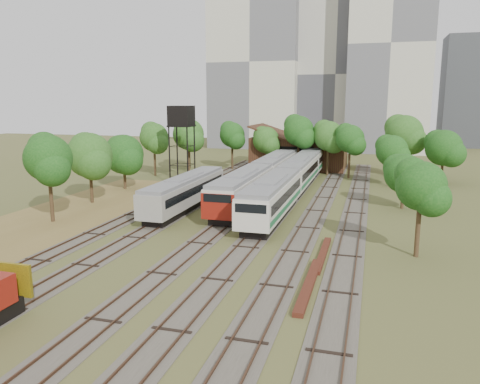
% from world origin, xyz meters
% --- Properties ---
extents(ground, '(240.00, 240.00, 0.00)m').
position_xyz_m(ground, '(0.00, 0.00, 0.00)').
color(ground, '#475123').
rests_on(ground, ground).
extents(dry_grass_patch, '(14.00, 60.00, 0.04)m').
position_xyz_m(dry_grass_patch, '(-18.00, 8.00, 0.02)').
color(dry_grass_patch, brown).
rests_on(dry_grass_patch, ground).
extents(tracks, '(24.60, 80.00, 0.19)m').
position_xyz_m(tracks, '(-0.67, 25.00, 0.04)').
color(tracks, '#4C473D').
rests_on(tracks, ground).
extents(railcar_red_set, '(3.23, 34.58, 4.00)m').
position_xyz_m(railcar_red_set, '(-2.00, 32.40, 2.11)').
color(railcar_red_set, black).
rests_on(railcar_red_set, ground).
extents(railcar_green_set, '(3.23, 52.08, 4.00)m').
position_xyz_m(railcar_green_set, '(2.00, 37.94, 2.12)').
color(railcar_green_set, black).
rests_on(railcar_green_set, ground).
extents(railcar_rear, '(3.07, 16.08, 3.80)m').
position_xyz_m(railcar_rear, '(-2.00, 59.65, 2.01)').
color(railcar_rear, black).
rests_on(railcar_rear, ground).
extents(old_grey_coach, '(2.89, 18.00, 3.57)m').
position_xyz_m(old_grey_coach, '(-8.00, 22.10, 1.95)').
color(old_grey_coach, black).
rests_on(old_grey_coach, ground).
extents(water_tower, '(3.20, 3.20, 11.05)m').
position_xyz_m(water_tower, '(-14.88, 37.59, 9.32)').
color(water_tower, black).
rests_on(water_tower, ground).
extents(rail_pile_near, '(0.61, 9.20, 0.31)m').
position_xyz_m(rail_pile_near, '(8.00, 3.76, 0.15)').
color(rail_pile_near, '#522417').
rests_on(rail_pile_near, ground).
extents(rail_pile_far, '(0.53, 8.42, 0.27)m').
position_xyz_m(rail_pile_far, '(8.20, 10.11, 0.14)').
color(rail_pile_far, '#522417').
rests_on(rail_pile_far, ground).
extents(maintenance_shed, '(16.45, 11.55, 7.58)m').
position_xyz_m(maintenance_shed, '(-1.00, 57.98, 2.91)').
color(maintenance_shed, '#381B14').
rests_on(maintenance_shed, ground).
extents(tree_band_left, '(7.77, 64.78, 9.01)m').
position_xyz_m(tree_band_left, '(-20.30, 20.07, 5.66)').
color(tree_band_left, '#382616').
rests_on(tree_band_left, ground).
extents(tree_band_far, '(44.14, 10.38, 9.62)m').
position_xyz_m(tree_band_far, '(3.24, 50.33, 6.14)').
color(tree_band_far, '#382616').
rests_on(tree_band_far, ground).
extents(tree_band_right, '(5.22, 35.12, 7.33)m').
position_xyz_m(tree_band_right, '(14.59, 30.30, 4.66)').
color(tree_band_right, '#382616').
rests_on(tree_band_right, ground).
extents(tower_left, '(22.00, 16.00, 42.00)m').
position_xyz_m(tower_left, '(-18.00, 95.00, 21.00)').
color(tower_left, beige).
rests_on(tower_left, ground).
extents(tower_centre, '(20.00, 18.00, 36.00)m').
position_xyz_m(tower_centre, '(2.00, 100.00, 18.00)').
color(tower_centre, '#B8B4A6').
rests_on(tower_centre, ground).
extents(tower_right, '(18.00, 16.00, 48.00)m').
position_xyz_m(tower_right, '(14.00, 92.00, 24.00)').
color(tower_right, beige).
rests_on(tower_right, ground).
extents(tower_far_right, '(12.00, 12.00, 28.00)m').
position_xyz_m(tower_far_right, '(34.00, 110.00, 14.00)').
color(tower_far_right, '#3D4044').
rests_on(tower_far_right, ground).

